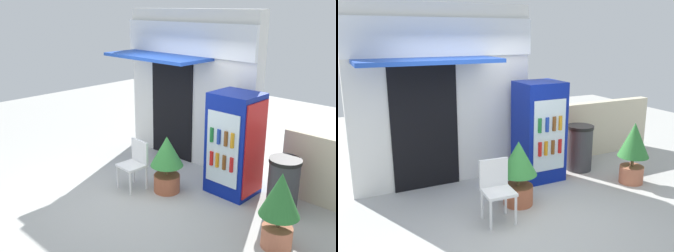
% 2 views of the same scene
% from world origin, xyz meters
% --- Properties ---
extents(ground, '(16.00, 16.00, 0.00)m').
position_xyz_m(ground, '(0.00, 0.00, 0.00)').
color(ground, '#B2B2AD').
extents(storefront_building, '(3.08, 1.17, 2.99)m').
position_xyz_m(storefront_building, '(-0.40, 1.68, 1.56)').
color(storefront_building, silver).
rests_on(storefront_building, ground).
extents(drink_cooler, '(0.78, 0.72, 1.73)m').
position_xyz_m(drink_cooler, '(1.13, 1.09, 0.86)').
color(drink_cooler, navy).
rests_on(drink_cooler, ground).
extents(plastic_chair, '(0.43, 0.43, 0.85)m').
position_xyz_m(plastic_chair, '(-0.18, 0.05, 0.49)').
color(plastic_chair, white).
rests_on(plastic_chair, ground).
extents(potted_plant_near_shop, '(0.56, 0.56, 0.99)m').
position_xyz_m(potted_plant_near_shop, '(0.31, 0.33, 0.57)').
color(potted_plant_near_shop, '#AD5B3D').
rests_on(potted_plant_near_shop, ground).
extents(potted_plant_curbside, '(0.53, 0.53, 1.06)m').
position_xyz_m(potted_plant_curbside, '(2.45, 0.19, 0.63)').
color(potted_plant_curbside, '#BC6B4C').
rests_on(potted_plant_curbside, ground).
extents(trash_bin, '(0.49, 0.49, 0.86)m').
position_xyz_m(trash_bin, '(2.03, 1.11, 0.43)').
color(trash_bin, '#38383D').
rests_on(trash_bin, ground).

